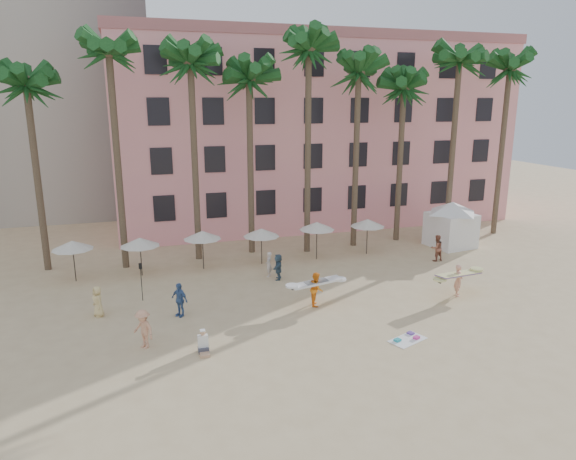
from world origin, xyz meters
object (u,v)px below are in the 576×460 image
Objects in this scene: carrier_white at (316,288)px; pink_hotel at (308,133)px; carrier_yellow at (459,278)px; cabana at (451,220)px.

pink_hotel is at bearing 72.21° from carrier_white.
pink_hotel is 23.66m from carrier_white.
carrier_white is at bearing -107.79° from pink_hotel.
carrier_yellow is (1.42, -22.58, -6.95)m from pink_hotel.
carrier_yellow is (-5.62, -9.13, -1.02)m from cabana.
cabana is at bearing 30.04° from carrier_white.
carrier_yellow is at bearing -7.27° from carrier_white.
pink_hotel is 23.67m from carrier_yellow.
carrier_yellow is at bearing -121.61° from cabana.
carrier_white is (-13.95, -8.07, -1.07)m from cabana.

